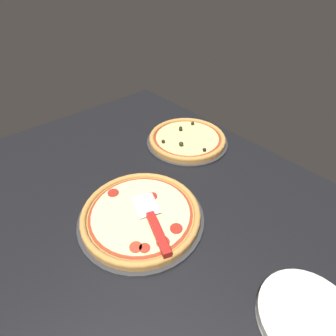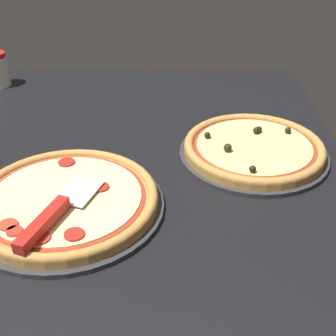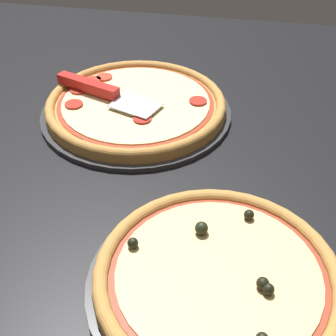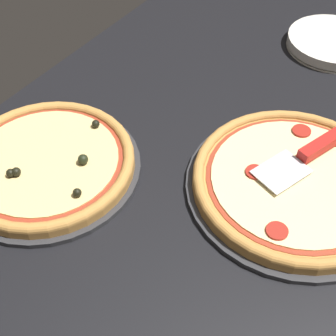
% 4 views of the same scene
% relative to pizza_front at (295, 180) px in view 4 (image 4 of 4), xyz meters
% --- Properties ---
extents(ground_plane, '(1.45, 1.15, 0.04)m').
position_rel_pizza_front_xyz_m(ground_plane, '(-0.03, 0.02, -0.04)').
color(ground_plane, black).
extents(pizza_pan_front, '(0.37, 0.37, 0.01)m').
position_rel_pizza_front_xyz_m(pizza_pan_front, '(-0.00, 0.00, -0.02)').
color(pizza_pan_front, '#2D2D30').
rests_on(pizza_pan_front, ground_plane).
extents(pizza_front, '(0.35, 0.35, 0.03)m').
position_rel_pizza_front_xyz_m(pizza_front, '(0.00, 0.00, 0.00)').
color(pizza_front, '#B77F3D').
rests_on(pizza_front, pizza_pan_front).
extents(pizza_pan_back, '(0.34, 0.34, 0.01)m').
position_rel_pizza_front_xyz_m(pizza_pan_back, '(-0.20, 0.39, -0.02)').
color(pizza_pan_back, '#2D2D30').
rests_on(pizza_pan_back, ground_plane).
extents(pizza_back, '(0.32, 0.32, 0.04)m').
position_rel_pizza_front_xyz_m(pizza_back, '(-0.20, 0.39, -0.00)').
color(pizza_back, '#B77F3D').
rests_on(pizza_back, pizza_pan_back).
extents(serving_spatula, '(0.23, 0.12, 0.02)m').
position_rel_pizza_front_xyz_m(serving_spatula, '(0.08, -0.01, 0.02)').
color(serving_spatula, silver).
rests_on(serving_spatula, pizza_front).
extents(plate_stack, '(0.21, 0.21, 0.03)m').
position_rel_pizza_front_xyz_m(plate_stack, '(0.46, 0.10, -0.01)').
color(plate_stack, silver).
rests_on(plate_stack, ground_plane).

